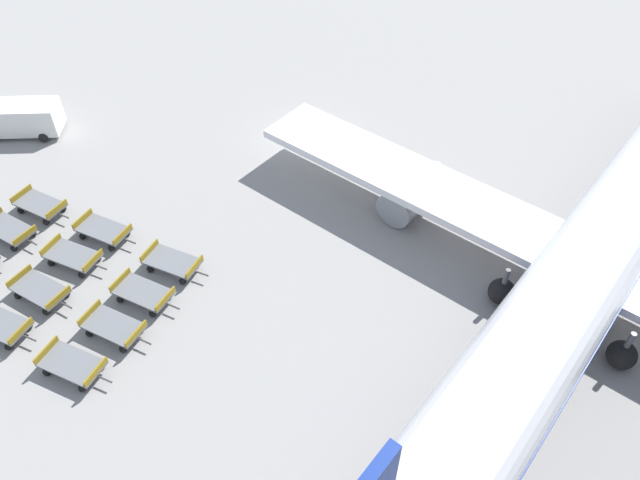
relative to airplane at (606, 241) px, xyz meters
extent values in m
plane|color=gray|center=(-18.58, 1.05, -2.93)|extent=(500.00, 500.00, 0.00)
cylinder|color=white|center=(0.02, 0.62, 0.18)|extent=(5.11, 42.53, 3.87)
cube|color=white|center=(-0.03, -1.07, -0.69)|extent=(37.10, 4.73, 0.44)
cylinder|color=gray|center=(-9.72, -0.39, -1.85)|extent=(2.17, 4.08, 2.05)
cube|color=navy|center=(0.02, 0.62, -0.50)|extent=(5.07, 38.29, 0.70)
cylinder|color=#56565B|center=(2.73, -3.70, -1.54)|extent=(0.24, 0.24, 1.51)
sphere|color=black|center=(2.73, -3.70, -2.29)|extent=(1.28, 1.28, 1.28)
cylinder|color=#56565B|center=(-2.94, -3.54, -1.54)|extent=(0.24, 0.24, 1.51)
sphere|color=black|center=(-2.94, -3.54, -2.29)|extent=(1.28, 1.28, 1.28)
cube|color=white|center=(-33.06, -9.22, -1.77)|extent=(5.43, 4.98, 1.78)
sphere|color=black|center=(-32.32, -7.37, -2.63)|extent=(0.60, 0.60, 0.60)
sphere|color=black|center=(-31.10, -8.84, -2.63)|extent=(0.60, 0.60, 0.60)
cube|color=slate|center=(-20.12, -18.86, -2.38)|extent=(2.98, 2.01, 0.10)
cube|color=olive|center=(-18.82, -18.57, -2.17)|extent=(0.39, 1.43, 0.32)
cube|color=#333338|center=(-18.44, -18.49, -2.50)|extent=(0.70, 0.21, 0.06)
sphere|color=black|center=(-19.05, -19.25, -2.75)|extent=(0.36, 0.36, 0.36)
sphere|color=black|center=(-19.32, -18.05, -2.75)|extent=(0.36, 0.36, 0.36)
cube|color=slate|center=(-15.77, -18.22, -2.38)|extent=(2.98, 2.02, 0.10)
cube|color=olive|center=(-14.48, -17.92, -2.17)|extent=(0.40, 1.43, 0.32)
cube|color=olive|center=(-17.06, -18.51, -2.17)|extent=(0.40, 1.43, 0.32)
cube|color=#333338|center=(-14.10, -17.84, -2.50)|extent=(0.70, 0.21, 0.06)
sphere|color=black|center=(-14.70, -18.61, -2.75)|extent=(0.36, 0.36, 0.36)
sphere|color=black|center=(-14.98, -17.41, -2.75)|extent=(0.36, 0.36, 0.36)
sphere|color=black|center=(-16.56, -19.03, -2.75)|extent=(0.36, 0.36, 0.36)
sphere|color=black|center=(-16.84, -17.83, -2.75)|extent=(0.36, 0.36, 0.36)
cube|color=slate|center=(-20.42, -16.54, -2.38)|extent=(2.88, 1.76, 0.10)
cube|color=olive|center=(-19.11, -16.39, -2.17)|extent=(0.25, 1.45, 0.32)
cube|color=olive|center=(-21.74, -16.70, -2.17)|extent=(0.25, 1.45, 0.32)
cube|color=#333338|center=(-18.72, -16.34, -2.50)|extent=(0.70, 0.14, 0.06)
sphere|color=black|center=(-19.40, -17.04, -2.75)|extent=(0.36, 0.36, 0.36)
sphere|color=black|center=(-19.54, -15.82, -2.75)|extent=(0.36, 0.36, 0.36)
sphere|color=black|center=(-21.30, -17.26, -2.75)|extent=(0.36, 0.36, 0.36)
sphere|color=black|center=(-21.44, -16.04, -2.75)|extent=(0.36, 0.36, 0.36)
cube|color=slate|center=(-15.95, -15.84, -2.38)|extent=(2.95, 1.93, 0.10)
cube|color=olive|center=(-14.65, -15.60, -2.17)|extent=(0.35, 1.44, 0.32)
cube|color=olive|center=(-17.25, -16.08, -2.17)|extent=(0.35, 1.44, 0.32)
cube|color=#333338|center=(-14.27, -15.52, -2.50)|extent=(0.70, 0.19, 0.06)
sphere|color=black|center=(-14.90, -16.27, -2.75)|extent=(0.36, 0.36, 0.36)
sphere|color=black|center=(-15.13, -15.06, -2.75)|extent=(0.36, 0.36, 0.36)
sphere|color=black|center=(-16.78, -16.62, -2.75)|extent=(0.36, 0.36, 0.36)
sphere|color=black|center=(-17.00, -15.41, -2.75)|extent=(0.36, 0.36, 0.36)
cube|color=slate|center=(-25.26, -15.02, -2.38)|extent=(2.87, 1.73, 0.10)
cube|color=olive|center=(-23.94, -14.88, -2.17)|extent=(0.24, 1.45, 0.32)
cube|color=#333338|center=(-23.56, -14.84, -2.50)|extent=(0.70, 0.13, 0.06)
sphere|color=black|center=(-24.24, -15.53, -2.75)|extent=(0.36, 0.36, 0.36)
sphere|color=black|center=(-24.38, -14.31, -2.75)|extent=(0.36, 0.36, 0.36)
sphere|color=black|center=(-26.28, -14.51, -2.75)|extent=(0.36, 0.36, 0.36)
cube|color=slate|center=(-21.04, -14.20, -2.38)|extent=(2.98, 2.02, 0.10)
cube|color=olive|center=(-19.75, -13.91, -2.17)|extent=(0.40, 1.43, 0.32)
cube|color=olive|center=(-22.33, -14.50, -2.17)|extent=(0.40, 1.43, 0.32)
cube|color=#333338|center=(-19.37, -13.82, -2.50)|extent=(0.70, 0.21, 0.06)
sphere|color=black|center=(-19.97, -14.59, -2.75)|extent=(0.36, 0.36, 0.36)
sphere|color=black|center=(-20.24, -13.39, -2.75)|extent=(0.36, 0.36, 0.36)
sphere|color=black|center=(-21.83, -15.02, -2.75)|extent=(0.36, 0.36, 0.36)
sphere|color=black|center=(-22.11, -13.82, -2.75)|extent=(0.36, 0.36, 0.36)
cube|color=slate|center=(-16.40, -13.70, -2.38)|extent=(2.95, 1.92, 0.10)
cube|color=olive|center=(-15.10, -13.46, -2.17)|extent=(0.34, 1.44, 0.32)
cube|color=olive|center=(-17.70, -13.94, -2.17)|extent=(0.34, 1.44, 0.32)
cube|color=#333338|center=(-14.71, -13.38, -2.50)|extent=(0.70, 0.19, 0.06)
sphere|color=black|center=(-15.35, -14.13, -2.75)|extent=(0.36, 0.36, 0.36)
sphere|color=black|center=(-15.57, -12.92, -2.75)|extent=(0.36, 0.36, 0.36)
sphere|color=black|center=(-17.23, -14.48, -2.75)|extent=(0.36, 0.36, 0.36)
sphere|color=black|center=(-17.45, -13.27, -2.75)|extent=(0.36, 0.36, 0.36)
cube|color=slate|center=(-25.63, -12.88, -2.38)|extent=(2.92, 1.84, 0.10)
cube|color=olive|center=(-24.32, -12.68, -2.17)|extent=(0.30, 1.44, 0.32)
cube|color=olive|center=(-26.94, -13.08, -2.17)|extent=(0.30, 1.44, 0.32)
cube|color=#333338|center=(-23.94, -12.62, -2.50)|extent=(0.70, 0.16, 0.06)
sphere|color=black|center=(-24.59, -13.34, -2.75)|extent=(0.36, 0.36, 0.36)
sphere|color=black|center=(-24.78, -12.12, -2.75)|extent=(0.36, 0.36, 0.36)
sphere|color=black|center=(-26.48, -13.63, -2.75)|extent=(0.36, 0.36, 0.36)
sphere|color=black|center=(-26.67, -12.41, -2.75)|extent=(0.36, 0.36, 0.36)
cube|color=slate|center=(-21.31, -12.08, -2.38)|extent=(2.95, 1.94, 0.10)
cube|color=olive|center=(-20.01, -11.83, -2.17)|extent=(0.35, 1.44, 0.32)
cube|color=olive|center=(-22.61, -12.33, -2.17)|extent=(0.35, 1.44, 0.32)
cube|color=#333338|center=(-19.63, -11.75, -2.50)|extent=(0.70, 0.19, 0.06)
sphere|color=black|center=(-20.26, -12.50, -2.75)|extent=(0.36, 0.36, 0.36)
sphere|color=black|center=(-20.49, -11.29, -2.75)|extent=(0.36, 0.36, 0.36)
sphere|color=black|center=(-22.13, -12.87, -2.75)|extent=(0.36, 0.36, 0.36)
sphere|color=black|center=(-22.37, -11.66, -2.75)|extent=(0.36, 0.36, 0.36)
cube|color=slate|center=(-16.77, -11.49, -2.38)|extent=(2.98, 2.01, 0.10)
cube|color=olive|center=(-15.48, -11.20, -2.17)|extent=(0.39, 1.43, 0.32)
cube|color=olive|center=(-18.07, -11.78, -2.17)|extent=(0.39, 1.43, 0.32)
cube|color=#333338|center=(-15.10, -11.12, -2.50)|extent=(0.70, 0.21, 0.06)
sphere|color=black|center=(-15.71, -11.88, -2.75)|extent=(0.36, 0.36, 0.36)
sphere|color=black|center=(-15.98, -10.68, -2.75)|extent=(0.36, 0.36, 0.36)
sphere|color=black|center=(-17.57, -12.30, -2.75)|extent=(0.36, 0.36, 0.36)
sphere|color=black|center=(-17.84, -11.10, -2.75)|extent=(0.36, 0.36, 0.36)
cube|color=white|center=(0.46, -9.99, -2.93)|extent=(0.89, 20.24, 0.01)
camera|label=1|loc=(1.75, -23.83, 20.05)|focal=35.00mm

